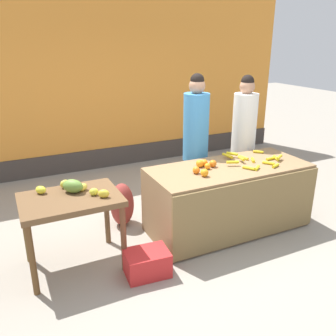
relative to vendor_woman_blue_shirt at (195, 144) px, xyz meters
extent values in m
plane|color=gray|center=(-0.44, -0.67, -0.94)|extent=(24.00, 24.00, 0.00)
cube|color=orange|center=(-0.44, 2.31, 0.59)|extent=(7.05, 0.20, 3.06)
cube|color=#3F3833|center=(-0.44, 2.20, -0.76)|extent=(7.05, 0.04, 0.36)
cube|color=olive|center=(0.09, -0.67, -0.53)|extent=(1.98, 0.84, 0.82)
cube|color=olive|center=(0.09, -1.11, -0.53)|extent=(1.98, 0.03, 0.76)
cube|color=brown|center=(-1.82, -0.67, -0.18)|extent=(0.98, 0.69, 0.06)
cylinder|color=brown|center=(-2.26, -0.97, -0.58)|extent=(0.06, 0.06, 0.74)
cylinder|color=brown|center=(-1.38, -0.97, -0.58)|extent=(0.06, 0.06, 0.74)
cylinder|color=brown|center=(-2.26, -0.38, -0.58)|extent=(0.06, 0.06, 0.74)
cylinder|color=brown|center=(-1.38, -0.38, -0.58)|extent=(0.06, 0.06, 0.74)
cylinder|color=gold|center=(0.42, -0.51, -0.10)|extent=(0.06, 0.15, 0.04)
cylinder|color=yellow|center=(0.23, -0.85, -0.10)|extent=(0.10, 0.14, 0.04)
cylinder|color=yellow|center=(0.78, -0.71, -0.10)|extent=(0.09, 0.15, 0.04)
cylinder|color=yellow|center=(0.71, -0.69, -0.10)|extent=(0.15, 0.05, 0.04)
cylinder|color=gold|center=(0.29, -0.39, -0.10)|extent=(0.04, 0.12, 0.04)
cylinder|color=gold|center=(0.57, -0.82, -0.10)|extent=(0.12, 0.14, 0.04)
cylinder|color=yellow|center=(0.33, -0.90, -0.10)|extent=(0.12, 0.10, 0.04)
cylinder|color=gold|center=(0.47, -0.64, -0.10)|extent=(0.09, 0.13, 0.04)
cylinder|color=yellow|center=(0.57, -0.93, -0.10)|extent=(0.13, 0.08, 0.04)
cylinder|color=gold|center=(0.75, -0.39, -0.10)|extent=(0.12, 0.12, 0.04)
cylinder|color=gold|center=(0.32, -0.60, -0.07)|extent=(0.06, 0.13, 0.04)
cylinder|color=yellow|center=(0.78, -0.77, -0.07)|extent=(0.14, 0.11, 0.04)
cylinder|color=yellow|center=(0.33, -0.39, -0.07)|extent=(0.11, 0.14, 0.04)
cylinder|color=gold|center=(0.13, -0.67, -0.07)|extent=(0.15, 0.09, 0.04)
cylinder|color=gold|center=(0.23, -0.43, -0.07)|extent=(0.06, 0.16, 0.04)
sphere|color=orange|center=(-0.18, -0.52, -0.08)|extent=(0.08, 0.08, 0.08)
sphere|color=orange|center=(-0.10, -0.60, -0.08)|extent=(0.09, 0.09, 0.09)
sphere|color=orange|center=(-0.36, -0.82, -0.08)|extent=(0.09, 0.09, 0.09)
sphere|color=orange|center=(-0.20, -0.63, -0.09)|extent=(0.07, 0.07, 0.07)
sphere|color=orange|center=(-0.39, -0.71, -0.08)|extent=(0.08, 0.08, 0.08)
sphere|color=orange|center=(-0.25, -0.53, -0.08)|extent=(0.09, 0.09, 0.09)
ellipsoid|color=gold|center=(-1.81, -0.41, -0.10)|extent=(0.12, 0.10, 0.09)
ellipsoid|color=yellow|center=(-1.59, -0.74, -0.11)|extent=(0.10, 0.08, 0.08)
ellipsoid|color=yellow|center=(-2.06, -0.46, -0.11)|extent=(0.14, 0.14, 0.08)
ellipsoid|color=yellow|center=(-1.52, -0.83, -0.10)|extent=(0.13, 0.11, 0.08)
ellipsoid|color=yellow|center=(-1.67, -0.57, -0.11)|extent=(0.14, 0.12, 0.08)
ellipsoid|color=olive|center=(-1.76, -0.57, -0.08)|extent=(0.26, 0.25, 0.14)
cylinder|color=#33333D|center=(0.00, 0.00, -0.58)|extent=(0.29, 0.29, 0.73)
cylinder|color=#3F8CCC|center=(0.00, 0.00, 0.23)|extent=(0.34, 0.34, 0.89)
sphere|color=tan|center=(0.00, 0.00, 0.77)|extent=(0.21, 0.21, 0.21)
sphere|color=black|center=(0.00, 0.00, 0.84)|extent=(0.18, 0.18, 0.18)
cylinder|color=#33333D|center=(0.78, -0.01, -0.59)|extent=(0.29, 0.29, 0.70)
cylinder|color=white|center=(0.78, -0.01, 0.19)|extent=(0.34, 0.34, 0.86)
sphere|color=tan|center=(0.78, -0.01, 0.72)|extent=(0.21, 0.21, 0.21)
sphere|color=black|center=(0.78, -0.01, 0.78)|extent=(0.18, 0.18, 0.18)
cube|color=red|center=(-1.20, -1.14, -0.81)|extent=(0.47, 0.36, 0.26)
ellipsoid|color=maroon|center=(-1.08, -0.03, -0.66)|extent=(0.44, 0.46, 0.56)
camera|label=1|loc=(-2.35, -4.02, 1.34)|focal=38.36mm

